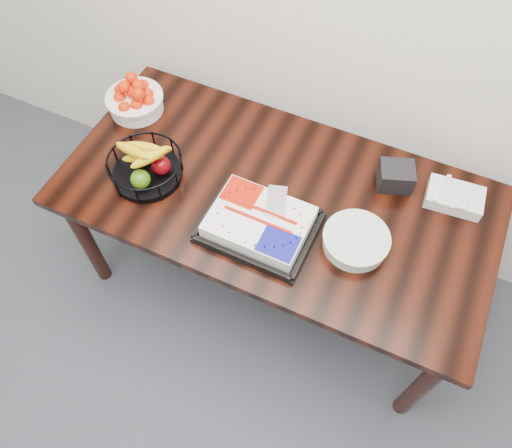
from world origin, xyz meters
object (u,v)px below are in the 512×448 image
at_px(napkin_box, 396,176).
at_px(plate_stack, 356,241).
at_px(cake_tray, 259,223).
at_px(tangerine_bowl, 134,98).
at_px(fruit_basket, 145,166).
at_px(table, 276,206).

bearing_deg(napkin_box, plate_stack, -98.16).
height_order(cake_tray, tangerine_bowl, tangerine_bowl).
bearing_deg(fruit_basket, plate_stack, 2.80).
bearing_deg(plate_stack, cake_tray, -166.43).
xyz_separation_m(fruit_basket, plate_stack, (0.90, 0.04, -0.04)).
distance_m(table, napkin_box, 0.51).
bearing_deg(fruit_basket, cake_tray, -4.66).
distance_m(cake_tray, fruit_basket, 0.54).
xyz_separation_m(table, tangerine_bowl, (-0.78, 0.17, 0.16)).
relative_size(table, tangerine_bowl, 6.87).
bearing_deg(table, plate_stack, -14.83).
distance_m(cake_tray, tangerine_bowl, 0.87).
bearing_deg(napkin_box, fruit_basket, -157.41).
height_order(tangerine_bowl, fruit_basket, same).
height_order(tangerine_bowl, plate_stack, tangerine_bowl).
relative_size(plate_stack, napkin_box, 1.86).
bearing_deg(tangerine_bowl, cake_tray, -24.52).
distance_m(table, fruit_basket, 0.57).
bearing_deg(plate_stack, tangerine_bowl, 166.72).
bearing_deg(table, fruit_basket, -164.93).
relative_size(cake_tray, tangerine_bowl, 1.67).
height_order(cake_tray, fruit_basket, fruit_basket).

